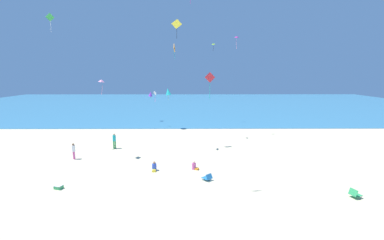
{
  "coord_description": "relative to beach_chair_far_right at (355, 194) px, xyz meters",
  "views": [
    {
      "loc": [
        -0.12,
        -13.59,
        7.68
      ],
      "look_at": [
        0.0,
        5.51,
        4.26
      ],
      "focal_mm": 24.55,
      "sensor_mm": 36.0,
      "label": 1
    }
  ],
  "objects": [
    {
      "name": "kite_teal",
      "position": [
        -13.3,
        20.66,
        4.91
      ],
      "size": [
        1.2,
        1.17,
        1.63
      ],
      "rotation": [
        0.0,
        0.0,
        0.95
      ],
      "color": "#1EADAD"
    },
    {
      "name": "person_0",
      "position": [
        -9.94,
        4.99,
        -0.01
      ],
      "size": [
        0.64,
        0.52,
        0.72
      ],
      "rotation": [
        0.0,
        0.0,
        5.84
      ],
      "color": "#D8599E",
      "rests_on": "ground_plane"
    },
    {
      "name": "kite_white",
      "position": [
        -15.27,
        22.06,
        4.54
      ],
      "size": [
        0.51,
        0.57,
        1.6
      ],
      "rotation": [
        0.0,
        0.0,
        5.84
      ],
      "color": "white"
    },
    {
      "name": "person_2",
      "position": [
        -18.1,
        11.03,
        0.64
      ],
      "size": [
        0.38,
        0.38,
        1.59
      ],
      "rotation": [
        0.0,
        0.0,
        1.35
      ],
      "color": "green",
      "rests_on": "ground_plane"
    },
    {
      "name": "kite_purple",
      "position": [
        -16.57,
        26.43,
        4.15
      ],
      "size": [
        0.95,
        0.92,
        1.19
      ],
      "rotation": [
        0.0,
        0.0,
        2.08
      ],
      "color": "purple"
    },
    {
      "name": "beach_chair_far_right",
      "position": [
        0.0,
        0.0,
        0.0
      ],
      "size": [
        0.76,
        0.71,
        0.59
      ],
      "rotation": [
        0.0,
        0.0,
        0.33
      ],
      "color": "#2D9956",
      "rests_on": "ground_plane"
    },
    {
      "name": "beach_chair_near_camera",
      "position": [
        -9.02,
        2.75,
        -0.04
      ],
      "size": [
        0.85,
        0.87,
        0.53
      ],
      "rotation": [
        0.0,
        0.0,
        2.27
      ],
      "color": "#2370B2",
      "rests_on": "ground_plane"
    },
    {
      "name": "ground_plane",
      "position": [
        -10.14,
        8.37,
        -0.28
      ],
      "size": [
        120.0,
        120.0,
        0.0
      ],
      "primitive_type": "plane",
      "color": "beige"
    },
    {
      "name": "kite_yellow",
      "position": [
        -11.58,
        11.56,
        12.08
      ],
      "size": [
        1.03,
        0.39,
        1.88
      ],
      "rotation": [
        0.0,
        0.0,
        5.86
      ],
      "color": "yellow"
    },
    {
      "name": "ocean_water",
      "position": [
        -10.14,
        50.62,
        -0.25
      ],
      "size": [
        120.0,
        60.0,
        0.05
      ],
      "primitive_type": "cube",
      "color": "teal",
      "rests_on": "ground_plane"
    },
    {
      "name": "person_3",
      "position": [
        -13.15,
        4.72,
        0.01
      ],
      "size": [
        0.38,
        0.62,
        0.77
      ],
      "rotation": [
        0.0,
        0.0,
        4.75
      ],
      "color": "blue",
      "rests_on": "ground_plane"
    },
    {
      "name": "kite_orange",
      "position": [
        -11.78,
        10.67,
        9.73
      ],
      "size": [
        0.15,
        0.8,
        1.43
      ],
      "rotation": [
        0.0,
        0.0,
        1.42
      ],
      "color": "orange"
    },
    {
      "name": "kite_green",
      "position": [
        -23.49,
        10.89,
        12.53
      ],
      "size": [
        0.67,
        0.45,
        1.73
      ],
      "rotation": [
        0.0,
        0.0,
        3.47
      ],
      "color": "green"
    },
    {
      "name": "kite_red",
      "position": [
        -9.06,
        1.01,
        7.07
      ],
      "size": [
        0.65,
        0.16,
        1.64
      ],
      "rotation": [
        0.0,
        0.0,
        6.22
      ],
      "color": "red"
    },
    {
      "name": "cooler_box",
      "position": [
        -19.14,
        1.42,
        -0.15
      ],
      "size": [
        0.6,
        0.53,
        0.26
      ],
      "rotation": [
        0.0,
        0.0,
        2.85
      ],
      "color": "#339956",
      "rests_on": "ground_plane"
    },
    {
      "name": "kite_magenta",
      "position": [
        -4.71,
        17.34,
        11.63
      ],
      "size": [
        0.45,
        0.37,
        1.54
      ],
      "rotation": [
        0.0,
        0.0,
        0.11
      ],
      "color": "#DB3DA8"
    },
    {
      "name": "person_1",
      "position": [
        -20.79,
        7.61,
        0.57
      ],
      "size": [
        0.41,
        0.41,
        1.47
      ],
      "rotation": [
        0.0,
        0.0,
        3.98
      ],
      "color": "#D8599E",
      "rests_on": "ground_plane"
    },
    {
      "name": "kite_pink",
      "position": [
        -18.02,
        7.97,
        6.73
      ],
      "size": [
        0.58,
        0.69,
        1.36
      ],
      "rotation": [
        0.0,
        0.0,
        4.94
      ],
      "color": "pink"
    },
    {
      "name": "kite_lime",
      "position": [
        -6.79,
        25.65,
        11.72
      ],
      "size": [
        0.54,
        0.49,
        1.21
      ],
      "rotation": [
        0.0,
        0.0,
        5.84
      ],
      "color": "#99DB33"
    }
  ]
}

